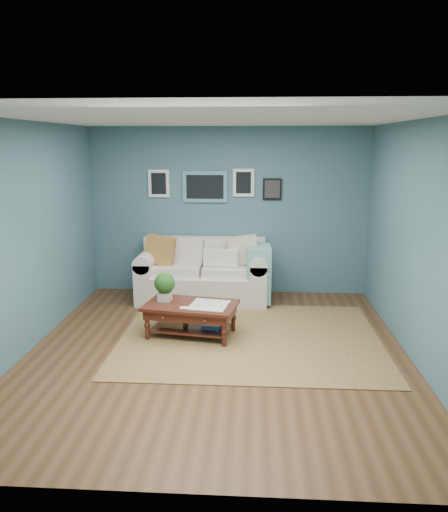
{
  "coord_description": "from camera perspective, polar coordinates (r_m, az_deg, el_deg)",
  "views": [
    {
      "loc": [
        0.43,
        -5.56,
        2.44
      ],
      "look_at": [
        0.02,
        1.0,
        0.95
      ],
      "focal_mm": 35.0,
      "sensor_mm": 36.0,
      "label": 1
    }
  ],
  "objects": [
    {
      "name": "area_rug",
      "position": [
        6.47,
        2.96,
        -9.3
      ],
      "size": [
        3.28,
        2.63,
        0.01
      ],
      "primitive_type": "cube",
      "color": "#554218",
      "rests_on": "ground"
    },
    {
      "name": "loveseat",
      "position": [
        7.88,
        -1.77,
        -1.96
      ],
      "size": [
        2.07,
        0.94,
        1.06
      ],
      "color": "silver",
      "rests_on": "ground"
    },
    {
      "name": "coffee_table",
      "position": [
        6.45,
        -4.31,
        -6.04
      ],
      "size": [
        1.25,
        0.86,
        0.81
      ],
      "rotation": [
        0.0,
        0.0,
        -0.17
      ],
      "color": "#371A10",
      "rests_on": "ground"
    },
    {
      "name": "room_shell",
      "position": [
        5.74,
        -0.86,
        1.95
      ],
      "size": [
        5.0,
        5.02,
        2.7
      ],
      "color": "brown",
      "rests_on": "ground"
    }
  ]
}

